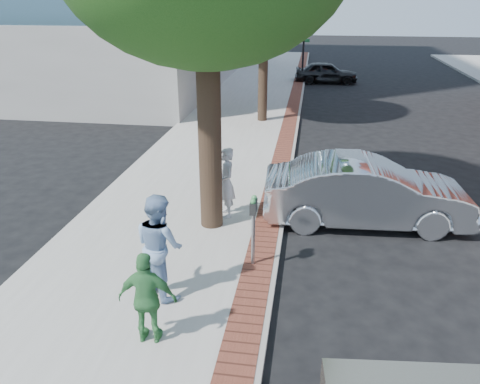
% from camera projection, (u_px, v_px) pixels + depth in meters
% --- Properties ---
extents(ground, '(120.00, 120.00, 0.00)m').
position_uv_depth(ground, '(222.00, 275.00, 9.39)').
color(ground, black).
rests_on(ground, ground).
extents(sidewalk, '(5.00, 60.00, 0.15)m').
position_uv_depth(sidewalk, '(222.00, 148.00, 16.85)').
color(sidewalk, '#9E9991').
rests_on(sidewalk, ground).
extents(brick_strip, '(0.60, 60.00, 0.01)m').
position_uv_depth(brick_strip, '(284.00, 149.00, 16.51)').
color(brick_strip, brown).
rests_on(brick_strip, sidewalk).
extents(curb, '(0.10, 60.00, 0.15)m').
position_uv_depth(curb, '(293.00, 152.00, 16.49)').
color(curb, gray).
rests_on(curb, ground).
extents(office_base, '(18.20, 22.20, 4.00)m').
position_uv_depth(office_base, '(89.00, 47.00, 30.44)').
color(office_base, gray).
rests_on(office_base, ground).
extents(signal_near, '(0.70, 0.15, 3.80)m').
position_uv_depth(signal_near, '(304.00, 47.00, 28.40)').
color(signal_near, black).
rests_on(signal_near, ground).
extents(parking_meter, '(0.12, 0.32, 1.47)m').
position_uv_depth(parking_meter, '(253.00, 217.00, 9.09)').
color(parking_meter, gray).
rests_on(parking_meter, sidewalk).
extents(person_gray, '(0.65, 0.75, 1.73)m').
position_uv_depth(person_gray, '(226.00, 183.00, 11.24)').
color(person_gray, '#B6B7BB').
rests_on(person_gray, sidewalk).
extents(person_officer, '(1.19, 1.17, 1.93)m').
position_uv_depth(person_officer, '(160.00, 245.00, 8.24)').
color(person_officer, '#81A1C8').
rests_on(person_officer, sidewalk).
extents(person_green, '(0.93, 0.43, 1.55)m').
position_uv_depth(person_green, '(148.00, 299.00, 7.12)').
color(person_green, '#3E8A48').
rests_on(person_green, sidewalk).
extents(sedan_silver, '(5.00, 2.00, 1.62)m').
position_uv_depth(sedan_silver, '(367.00, 192.00, 11.23)').
color(sedan_silver, silver).
rests_on(sedan_silver, ground).
extents(bg_car, '(3.97, 1.80, 1.32)m').
position_uv_depth(bg_car, '(326.00, 72.00, 29.28)').
color(bg_car, black).
rests_on(bg_car, ground).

